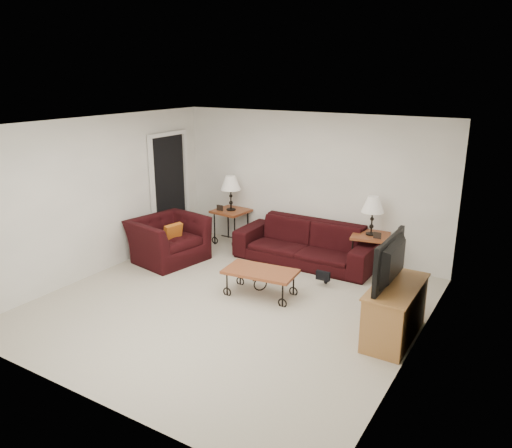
{
  "coord_description": "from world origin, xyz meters",
  "views": [
    {
      "loc": [
        3.61,
        -5.26,
        3.13
      ],
      "look_at": [
        0.0,
        0.7,
        1.0
      ],
      "focal_mm": 34.79,
      "sensor_mm": 36.0,
      "label": 1
    }
  ],
  "objects_px": {
    "side_table_left": "(231,227)",
    "armchair": "(168,240)",
    "backpack": "(326,271)",
    "sofa": "(306,243)",
    "side_table_right": "(370,253)",
    "television": "(398,262)",
    "lamp_left": "(231,193)",
    "coffee_table": "(260,283)",
    "tv_stand": "(395,312)",
    "lamp_right": "(372,216)"
  },
  "relations": [
    {
      "from": "side_table_left",
      "to": "television",
      "type": "relative_size",
      "value": 0.63
    },
    {
      "from": "coffee_table",
      "to": "tv_stand",
      "type": "height_order",
      "value": "tv_stand"
    },
    {
      "from": "tv_stand",
      "to": "side_table_right",
      "type": "bearing_deg",
      "value": 116.81
    },
    {
      "from": "side_table_right",
      "to": "coffee_table",
      "type": "xyz_separation_m",
      "value": [
        -1.05,
        -1.72,
        -0.12
      ]
    },
    {
      "from": "lamp_left",
      "to": "tv_stand",
      "type": "bearing_deg",
      "value": -27.47
    },
    {
      "from": "side_table_left",
      "to": "tv_stand",
      "type": "distance_m",
      "value": 4.16
    },
    {
      "from": "lamp_right",
      "to": "backpack",
      "type": "bearing_deg",
      "value": -114.42
    },
    {
      "from": "armchair",
      "to": "lamp_right",
      "type": "bearing_deg",
      "value": -56.63
    },
    {
      "from": "armchair",
      "to": "tv_stand",
      "type": "distance_m",
      "value": 4.15
    },
    {
      "from": "tv_stand",
      "to": "sofa",
      "type": "bearing_deg",
      "value": 139.58
    },
    {
      "from": "side_table_left",
      "to": "armchair",
      "type": "height_order",
      "value": "armchair"
    },
    {
      "from": "backpack",
      "to": "coffee_table",
      "type": "bearing_deg",
      "value": -142.18
    },
    {
      "from": "sofa",
      "to": "television",
      "type": "height_order",
      "value": "television"
    },
    {
      "from": "coffee_table",
      "to": "armchair",
      "type": "distance_m",
      "value": 2.13
    },
    {
      "from": "coffee_table",
      "to": "backpack",
      "type": "distance_m",
      "value": 1.09
    },
    {
      "from": "side_table_left",
      "to": "armchair",
      "type": "distance_m",
      "value": 1.39
    },
    {
      "from": "lamp_left",
      "to": "backpack",
      "type": "distance_m",
      "value": 2.6
    },
    {
      "from": "lamp_right",
      "to": "backpack",
      "type": "relative_size",
      "value": 1.45
    },
    {
      "from": "television",
      "to": "side_table_right",
      "type": "bearing_deg",
      "value": -153.67
    },
    {
      "from": "television",
      "to": "side_table_left",
      "type": "bearing_deg",
      "value": -117.59
    },
    {
      "from": "lamp_left",
      "to": "tv_stand",
      "type": "distance_m",
      "value": 4.21
    },
    {
      "from": "lamp_left",
      "to": "television",
      "type": "distance_m",
      "value": 4.14
    },
    {
      "from": "side_table_left",
      "to": "side_table_right",
      "type": "relative_size",
      "value": 1.04
    },
    {
      "from": "sofa",
      "to": "lamp_left",
      "type": "relative_size",
      "value": 3.67
    },
    {
      "from": "television",
      "to": "lamp_right",
      "type": "bearing_deg",
      "value": -153.67
    },
    {
      "from": "sofa",
      "to": "side_table_left",
      "type": "relative_size",
      "value": 3.67
    },
    {
      "from": "lamp_right",
      "to": "tv_stand",
      "type": "xyz_separation_m",
      "value": [
        0.97,
        -1.92,
        -0.6
      ]
    },
    {
      "from": "television",
      "to": "tv_stand",
      "type": "bearing_deg",
      "value": 90.0
    },
    {
      "from": "lamp_left",
      "to": "armchair",
      "type": "xyz_separation_m",
      "value": [
        -0.42,
        -1.32,
        -0.61
      ]
    },
    {
      "from": "sofa",
      "to": "backpack",
      "type": "xyz_separation_m",
      "value": [
        0.68,
        -0.68,
        -0.13
      ]
    },
    {
      "from": "side_table_left",
      "to": "coffee_table",
      "type": "height_order",
      "value": "side_table_left"
    },
    {
      "from": "lamp_left",
      "to": "coffee_table",
      "type": "distance_m",
      "value": 2.52
    },
    {
      "from": "coffee_table",
      "to": "television",
      "type": "distance_m",
      "value": 2.16
    },
    {
      "from": "side_table_left",
      "to": "backpack",
      "type": "distance_m",
      "value": 2.49
    },
    {
      "from": "side_table_left",
      "to": "armchair",
      "type": "bearing_deg",
      "value": -107.48
    },
    {
      "from": "side_table_right",
      "to": "backpack",
      "type": "xyz_separation_m",
      "value": [
        -0.39,
        -0.86,
        -0.1
      ]
    },
    {
      "from": "lamp_left",
      "to": "lamp_right",
      "type": "distance_m",
      "value": 2.72
    },
    {
      "from": "side_table_right",
      "to": "television",
      "type": "distance_m",
      "value": 2.24
    },
    {
      "from": "sofa",
      "to": "tv_stand",
      "type": "distance_m",
      "value": 2.68
    },
    {
      "from": "tv_stand",
      "to": "backpack",
      "type": "height_order",
      "value": "tv_stand"
    },
    {
      "from": "sofa",
      "to": "lamp_right",
      "type": "height_order",
      "value": "lamp_right"
    },
    {
      "from": "tv_stand",
      "to": "backpack",
      "type": "bearing_deg",
      "value": 141.99
    },
    {
      "from": "lamp_right",
      "to": "backpack",
      "type": "xyz_separation_m",
      "value": [
        -0.39,
        -0.86,
        -0.73
      ]
    },
    {
      "from": "side_table_right",
      "to": "armchair",
      "type": "distance_m",
      "value": 3.4
    },
    {
      "from": "television",
      "to": "lamp_left",
      "type": "bearing_deg",
      "value": -117.59
    },
    {
      "from": "side_table_right",
      "to": "backpack",
      "type": "relative_size",
      "value": 1.45
    },
    {
      "from": "television",
      "to": "sofa",
      "type": "bearing_deg",
      "value": -130.7
    },
    {
      "from": "sofa",
      "to": "tv_stand",
      "type": "xyz_separation_m",
      "value": [
        2.04,
        -1.74,
        -0.0
      ]
    },
    {
      "from": "side_table_left",
      "to": "backpack",
      "type": "xyz_separation_m",
      "value": [
        2.33,
        -0.86,
        -0.11
      ]
    },
    {
      "from": "backpack",
      "to": "sofa",
      "type": "bearing_deg",
      "value": 120.46
    }
  ]
}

